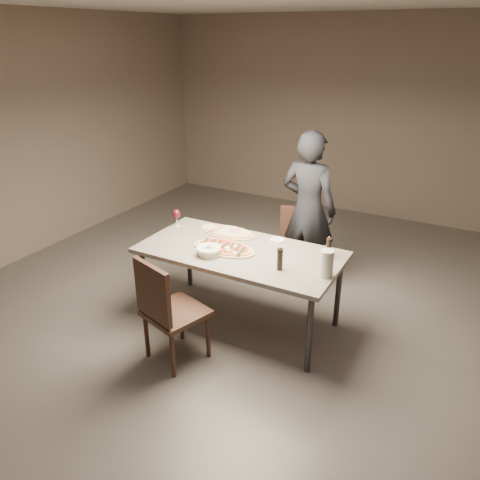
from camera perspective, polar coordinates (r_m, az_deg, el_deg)
The scene contains 14 objects.
room at distance 3.94m, azimuth 0.00°, elevation 7.34°, with size 7.00×7.00×7.00m.
dining_table at distance 4.19m, azimuth 0.00°, elevation -1.96°, with size 1.80×0.90×0.75m.
zucchini_pizza at distance 4.18m, azimuth -1.96°, elevation -0.95°, with size 0.60×0.33×0.05m.
ham_pizza at distance 4.50m, azimuth -1.31°, elevation 0.95°, with size 0.53×0.29×0.04m.
bread_basket at distance 4.07m, azimuth -3.86°, elevation -1.25°, with size 0.22×0.22×0.08m.
oil_dish at distance 4.37m, azimuth 4.59°, elevation -0.00°, with size 0.14×0.14×0.02m.
pepper_mill_left at distance 3.81m, azimuth 4.89°, elevation -2.29°, with size 0.05×0.05×0.21m.
pepper_mill_right at distance 4.09m, azimuth 10.76°, elevation -0.84°, with size 0.05×0.05×0.19m.
carafe at distance 3.75m, azimuth 10.51°, elevation -2.83°, with size 0.11×0.11×0.22m.
wine_glass at distance 4.69m, azimuth -7.75°, elevation 3.11°, with size 0.08×0.08×0.18m.
side_plate at distance 4.65m, azimuth -3.69°, elevation 1.54°, with size 0.16×0.16×0.01m.
chair_near at distance 3.80m, azimuth -8.99°, elevation -8.07°, with size 0.56×0.56×0.94m.
chair_far at distance 5.04m, azimuth 6.93°, elevation -0.27°, with size 0.51×0.51×0.84m.
diner at distance 4.95m, azimuth 8.30°, elevation 3.70°, with size 0.61×0.40×1.67m, color black.
Camera 1 is at (1.80, -3.32, 2.52)m, focal length 35.00 mm.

